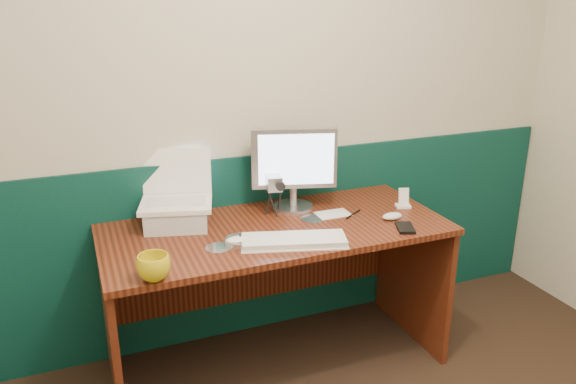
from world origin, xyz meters
name	(u,v)px	position (x,y,z in m)	size (l,w,h in m)	color
back_wall	(265,105)	(0.00, 1.75, 1.25)	(3.50, 0.04, 2.50)	beige
wainscot	(268,243)	(0.00, 1.74, 0.50)	(3.48, 0.02, 1.00)	#062E29
desk	(277,297)	(-0.08, 1.38, 0.38)	(1.60, 0.70, 0.75)	#38140A
laptop_riser	(177,216)	(-0.51, 1.56, 0.80)	(0.28, 0.24, 0.10)	silver
laptop	(174,179)	(-0.51, 1.56, 0.98)	(0.32, 0.25, 0.27)	white
monitor	(293,169)	(0.08, 1.57, 0.96)	(0.42, 0.12, 0.42)	#B9B9BE
keyboard	(294,241)	(-0.08, 1.17, 0.76)	(0.45, 0.15, 0.03)	white
mouse_right	(392,216)	(0.47, 1.26, 0.77)	(0.10, 0.06, 0.03)	white
mouse_left	(238,241)	(-0.31, 1.25, 0.77)	(0.12, 0.07, 0.04)	white
mug	(154,267)	(-0.69, 1.07, 0.80)	(0.13, 0.13, 0.10)	gold
camcorder	(274,195)	(-0.04, 1.53, 0.85)	(0.09, 0.14, 0.21)	#BBBBC0
cd_spindle	(240,242)	(-0.30, 1.25, 0.76)	(0.13, 0.13, 0.03)	#B0B6C1
cd_loose_a	(218,248)	(-0.40, 1.25, 0.75)	(0.11, 0.11, 0.00)	#B4BCC4
cd_loose_b	(313,219)	(0.12, 1.41, 0.75)	(0.12, 0.12, 0.00)	#B0B9C1
pen	(353,214)	(0.32, 1.38, 0.75)	(0.01, 0.01, 0.14)	black
papers	(333,214)	(0.23, 1.42, 0.75)	(0.16, 0.11, 0.00)	silver
dock	(403,206)	(0.61, 1.38, 0.76)	(0.07, 0.06, 0.01)	white
music_player	(404,196)	(0.61, 1.38, 0.81)	(0.05, 0.01, 0.09)	white
pda	(405,228)	(0.46, 1.13, 0.76)	(0.07, 0.13, 0.01)	black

